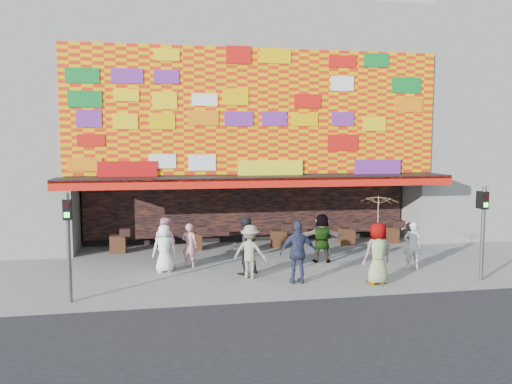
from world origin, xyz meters
TOP-DOWN VIEW (x-y plane):
  - ground at (0.00, 0.00)m, footprint 90.00×90.00m
  - road_strip at (0.00, -6.50)m, footprint 30.00×8.00m
  - shop_building at (0.00, 8.18)m, footprint 15.20×9.40m
  - neighbor_right at (13.00, 8.00)m, footprint 11.00×8.00m
  - signal_left at (-6.20, -1.50)m, footprint 0.22×0.20m
  - signal_right at (6.20, -1.50)m, footprint 0.22×0.20m
  - ped_a at (-3.68, 1.29)m, footprint 0.87×0.65m
  - ped_b at (-2.81, 1.81)m, footprint 0.67×0.58m
  - ped_c at (-1.06, 0.56)m, footprint 1.12×1.01m
  - ped_d at (-0.95, 0.05)m, footprint 1.28×1.08m
  - ped_e at (0.40, -0.79)m, footprint 1.16×0.52m
  - ped_f at (1.97, 1.73)m, footprint 1.74×0.90m
  - ped_g at (2.80, -1.30)m, footprint 1.03×0.76m
  - ped_h at (4.70, 0.14)m, footprint 0.70×0.58m
  - ped_i at (-3.65, 1.81)m, footprint 1.10×1.06m
  - parasol at (2.80, -1.30)m, footprint 1.46×1.48m

SIDE VIEW (x-z plane):
  - ground at x=0.00m, z-range 0.00..0.00m
  - road_strip at x=0.00m, z-range 0.00..0.02m
  - ped_b at x=-2.81m, z-range 0.00..1.55m
  - ped_a at x=-3.68m, z-range 0.00..1.61m
  - ped_h at x=4.70m, z-range 0.00..1.65m
  - ped_d at x=-0.95m, z-range 0.00..1.72m
  - ped_i at x=-3.65m, z-range 0.00..1.78m
  - ped_f at x=1.97m, z-range 0.00..1.79m
  - ped_c at x=-1.06m, z-range 0.00..1.90m
  - ped_g at x=2.80m, z-range 0.00..1.91m
  - ped_e at x=0.40m, z-range 0.00..1.94m
  - signal_left at x=-6.20m, z-range 0.36..3.36m
  - signal_right at x=6.20m, z-range 0.36..3.36m
  - parasol at x=2.80m, z-range 1.22..3.22m
  - shop_building at x=0.00m, z-range 0.23..10.23m
  - neighbor_right at x=13.00m, z-range 0.00..12.00m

